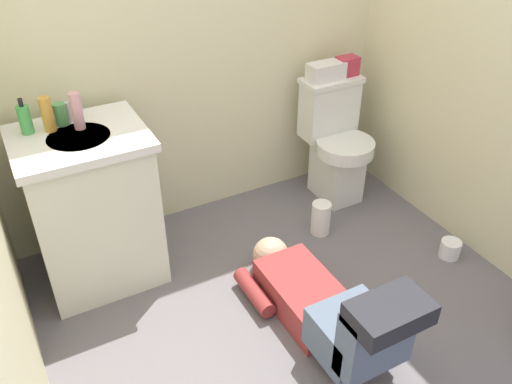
{
  "coord_description": "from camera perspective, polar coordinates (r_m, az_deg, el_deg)",
  "views": [
    {
      "loc": [
        -1.03,
        -1.55,
        1.93
      ],
      "look_at": [
        0.02,
        0.39,
        0.45
      ],
      "focal_mm": 37.4,
      "sensor_mm": 36.0,
      "label": 1
    }
  ],
  "objects": [
    {
      "name": "person_plumber",
      "position": [
        2.46,
        7.51,
        -12.11
      ],
      "size": [
        0.39,
        1.06,
        0.52
      ],
      "color": "maroon",
      "rests_on": "ground_plane"
    },
    {
      "name": "wall_back",
      "position": [
        2.9,
        -6.88,
        18.99
      ],
      "size": [
        2.42,
        0.08,
        2.4
      ],
      "primitive_type": "cube",
      "color": "beige",
      "rests_on": "ground_plane"
    },
    {
      "name": "toilet",
      "position": [
        3.32,
        8.47,
        5.31
      ],
      "size": [
        0.36,
        0.46,
        0.75
      ],
      "color": "silver",
      "rests_on": "ground_plane"
    },
    {
      "name": "vanity_cabinet",
      "position": [
        2.73,
        -17.07,
        -1.58
      ],
      "size": [
        0.6,
        0.52,
        0.82
      ],
      "color": "beige",
      "rests_on": "ground_plane"
    },
    {
      "name": "bottle_pink",
      "position": [
        2.54,
        -18.6,
        8.21
      ],
      "size": [
        0.05,
        0.05,
        0.17
      ],
      "primitive_type": "cylinder",
      "color": "#D1909A",
      "rests_on": "vanity_cabinet"
    },
    {
      "name": "soap_dispenser",
      "position": [
        2.59,
        -23.48,
        7.15
      ],
      "size": [
        0.06,
        0.06,
        0.17
      ],
      "color": "green",
      "rests_on": "vanity_cabinet"
    },
    {
      "name": "faucet",
      "position": [
        2.63,
        -19.42,
        8.03
      ],
      "size": [
        0.02,
        0.02,
        0.1
      ],
      "primitive_type": "cylinder",
      "color": "silver",
      "rests_on": "vanity_cabinet"
    },
    {
      "name": "bottle_green",
      "position": [
        2.62,
        -20.18,
        7.82
      ],
      "size": [
        0.06,
        0.06,
        0.11
      ],
      "primitive_type": "cylinder",
      "color": "#4E9652",
      "rests_on": "vanity_cabinet"
    },
    {
      "name": "ground_plane",
      "position": [
        2.7,
        3.74,
        -12.58
      ],
      "size": [
        2.76,
        3.04,
        0.04
      ],
      "primitive_type": "cube",
      "color": "slate"
    },
    {
      "name": "toilet_paper_roll",
      "position": [
        3.12,
        20.04,
        -5.73
      ],
      "size": [
        0.11,
        0.11,
        0.1
      ],
      "primitive_type": "cylinder",
      "color": "white",
      "rests_on": "ground_plane"
    },
    {
      "name": "toiletry_bag",
      "position": [
        3.26,
        9.72,
        13.15
      ],
      "size": [
        0.12,
        0.09,
        0.11
      ],
      "primitive_type": "cube",
      "color": "#B22D3F",
      "rests_on": "toilet"
    },
    {
      "name": "bottle_amber",
      "position": [
        2.57,
        -21.42,
        7.73
      ],
      "size": [
        0.05,
        0.05,
        0.16
      ],
      "primitive_type": "cylinder",
      "color": "gold",
      "rests_on": "vanity_cabinet"
    },
    {
      "name": "tissue_box",
      "position": [
        3.18,
        7.49,
        12.69
      ],
      "size": [
        0.22,
        0.11,
        0.1
      ],
      "primitive_type": "cube",
      "color": "silver",
      "rests_on": "toilet"
    },
    {
      "name": "paper_towel_roll",
      "position": [
        3.09,
        6.94,
        -2.8
      ],
      "size": [
        0.11,
        0.11,
        0.2
      ],
      "primitive_type": "cylinder",
      "color": "white",
      "rests_on": "ground_plane"
    }
  ]
}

